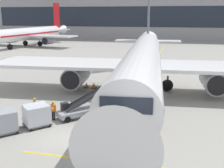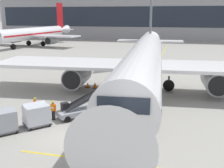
% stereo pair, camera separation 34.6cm
% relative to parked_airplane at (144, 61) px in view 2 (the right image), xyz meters
% --- Properties ---
extents(ground_plane, '(600.00, 600.00, 0.00)m').
position_rel_parked_airplane_xyz_m(ground_plane, '(-3.80, -14.17, -3.70)').
color(ground_plane, '#9E9B93').
extents(parked_airplane, '(35.59, 45.76, 15.19)m').
position_rel_parked_airplane_xyz_m(parked_airplane, '(0.00, 0.00, 0.00)').
color(parked_airplane, white).
rests_on(parked_airplane, ground).
extents(belt_loader, '(4.70, 4.73, 2.73)m').
position_rel_parked_airplane_xyz_m(belt_loader, '(-4.46, -9.59, -2.88)').
color(belt_loader, '#A3A8B2').
rests_on(belt_loader, ground).
extents(baggage_cart_lead, '(2.53, 2.56, 1.91)m').
position_rel_parked_airplane_xyz_m(baggage_cart_lead, '(-7.10, -12.45, -2.70)').
color(baggage_cart_lead, '#515156').
rests_on(baggage_cart_lead, ground).
extents(baggage_cart_second, '(2.53, 2.56, 1.91)m').
position_rel_parked_airplane_xyz_m(baggage_cart_second, '(-8.94, -14.34, -2.70)').
color(baggage_cart_second, '#515156').
rests_on(baggage_cart_second, ground).
extents(ground_crew_by_loader, '(0.44, 0.44, 1.74)m').
position_rel_parked_airplane_xyz_m(ground_crew_by_loader, '(-6.53, -12.37, -2.71)').
color(ground_crew_by_loader, '#333847').
rests_on(ground_crew_by_loader, ground).
extents(ground_crew_by_carts, '(0.57, 0.29, 1.74)m').
position_rel_parked_airplane_xyz_m(ground_crew_by_carts, '(-6.33, -10.90, -2.71)').
color(ground_crew_by_carts, black).
rests_on(ground_crew_by_carts, ground).
extents(ground_crew_marshaller, '(0.43, 0.46, 1.74)m').
position_rel_parked_airplane_xyz_m(ground_crew_marshaller, '(-8.34, -10.37, -2.71)').
color(ground_crew_marshaller, '#333847').
rests_on(ground_crew_marshaller, ground).
extents(safety_cone_engine_keepout, '(0.64, 0.64, 0.72)m').
position_rel_parked_airplane_xyz_m(safety_cone_engine_keepout, '(-8.21, -0.25, -3.35)').
color(safety_cone_engine_keepout, black).
rests_on(safety_cone_engine_keepout, ground).
extents(safety_cone_wingtip, '(0.59, 0.59, 0.67)m').
position_rel_parked_airplane_xyz_m(safety_cone_wingtip, '(-7.04, 0.41, -3.38)').
color(safety_cone_wingtip, black).
rests_on(safety_cone_wingtip, ground).
extents(safety_cone_nose_mark, '(0.64, 0.64, 0.72)m').
position_rel_parked_airplane_xyz_m(safety_cone_nose_mark, '(-6.09, 0.40, -3.35)').
color(safety_cone_nose_mark, black).
rests_on(safety_cone_nose_mark, ground).
extents(apron_guidance_line_lead_in, '(0.20, 110.00, 0.01)m').
position_rel_parked_airplane_xyz_m(apron_guidance_line_lead_in, '(-0.08, -0.81, -3.70)').
color(apron_guidance_line_lead_in, yellow).
rests_on(apron_guidance_line_lead_in, ground).
extents(apron_guidance_line_stop_bar, '(12.00, 0.20, 0.01)m').
position_rel_parked_airplane_xyz_m(apron_guidance_line_stop_bar, '(0.06, -16.72, -3.70)').
color(apron_guidance_line_stop_bar, yellow).
rests_on(apron_guidance_line_stop_bar, ground).
extents(terminal_building, '(131.92, 21.92, 16.13)m').
position_rel_parked_airplane_xyz_m(terminal_building, '(0.79, 77.79, 4.31)').
color(terminal_building, '#939399').
rests_on(terminal_building, ground).
extents(distant_airplane, '(27.90, 36.30, 12.52)m').
position_rel_parked_airplane_xyz_m(distant_airplane, '(-37.22, 41.60, -0.20)').
color(distant_airplane, silver).
rests_on(distant_airplane, ground).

